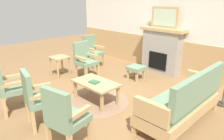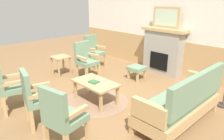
# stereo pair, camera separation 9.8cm
# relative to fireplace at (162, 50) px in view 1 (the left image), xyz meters

# --- Properties ---
(ground_plane) EXTENTS (14.00, 14.00, 0.00)m
(ground_plane) POSITION_rel_fireplace_xyz_m (0.00, -2.35, -0.65)
(ground_plane) COLOR olive
(wall_back) EXTENTS (7.20, 0.14, 2.70)m
(wall_back) POSITION_rel_fireplace_xyz_m (0.00, 0.25, 0.66)
(wall_back) COLOR silver
(wall_back) RESTS_ON ground_plane
(fireplace) EXTENTS (1.30, 0.44, 1.28)m
(fireplace) POSITION_rel_fireplace_xyz_m (0.00, 0.00, 0.00)
(fireplace) COLOR gray
(fireplace) RESTS_ON ground_plane
(framed_picture) EXTENTS (0.80, 0.04, 0.56)m
(framed_picture) POSITION_rel_fireplace_xyz_m (0.00, 0.00, 0.91)
(framed_picture) COLOR tan
(framed_picture) RESTS_ON fireplace
(couch) EXTENTS (0.70, 1.80, 0.98)m
(couch) POSITION_rel_fireplace_xyz_m (1.70, -2.00, -0.26)
(couch) COLOR tan
(couch) RESTS_ON ground_plane
(coffee_table) EXTENTS (0.96, 0.56, 0.44)m
(coffee_table) POSITION_rel_fireplace_xyz_m (0.07, -2.54, -0.27)
(coffee_table) COLOR tan
(coffee_table) RESTS_ON ground_plane
(round_rug) EXTENTS (1.37, 1.37, 0.01)m
(round_rug) POSITION_rel_fireplace_xyz_m (0.07, -2.54, -0.65)
(round_rug) COLOR #896B51
(round_rug) RESTS_ON ground_plane
(book_on_table) EXTENTS (0.21, 0.18, 0.03)m
(book_on_table) POSITION_rel_fireplace_xyz_m (0.08, -2.58, -0.20)
(book_on_table) COLOR #33663D
(book_on_table) RESTS_ON coffee_table
(footstool) EXTENTS (0.40, 0.40, 0.36)m
(footstool) POSITION_rel_fireplace_xyz_m (-0.15, -0.95, -0.37)
(footstool) COLOR tan
(footstool) RESTS_ON ground_plane
(armchair_near_fireplace) EXTENTS (0.50, 0.50, 0.98)m
(armchair_near_fireplace) POSITION_rel_fireplace_xyz_m (-1.16, -1.85, -0.11)
(armchair_near_fireplace) COLOR tan
(armchair_near_fireplace) RESTS_ON ground_plane
(armchair_by_window_left) EXTENTS (0.52, 0.52, 0.98)m
(armchair_by_window_left) POSITION_rel_fireplace_xyz_m (-1.77, -1.08, -0.11)
(armchair_by_window_left) COLOR tan
(armchair_by_window_left) RESTS_ON ground_plane
(armchair_front_left) EXTENTS (0.56, 0.56, 0.98)m
(armchair_front_left) POSITION_rel_fireplace_xyz_m (0.89, -3.81, -0.11)
(armchair_front_left) COLOR tan
(armchair_front_left) RESTS_ON ground_plane
(armchair_front_center) EXTENTS (0.56, 0.56, 0.98)m
(armchair_front_center) POSITION_rel_fireplace_xyz_m (-0.77, -3.95, -0.11)
(armchair_front_center) COLOR tan
(armchair_front_center) RESTS_ON ground_plane
(armchair_corner_left) EXTENTS (0.58, 0.58, 0.98)m
(armchair_corner_left) POSITION_rel_fireplace_xyz_m (0.03, -3.79, -0.11)
(armchair_corner_left) COLOR tan
(armchair_corner_left) RESTS_ON ground_plane
(side_table) EXTENTS (0.44, 0.44, 0.55)m
(side_table) POSITION_rel_fireplace_xyz_m (-1.80, -2.23, -0.22)
(side_table) COLOR tan
(side_table) RESTS_ON ground_plane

